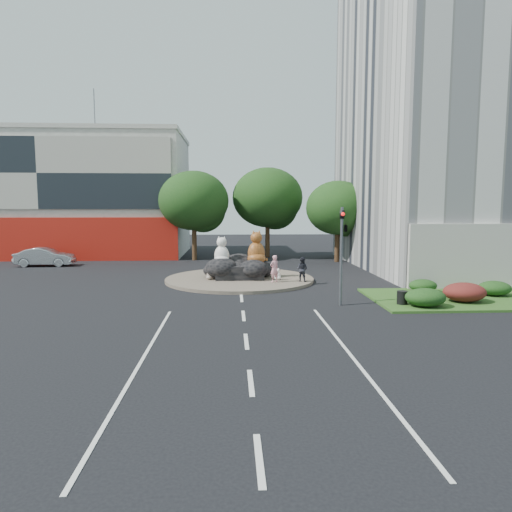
{
  "coord_description": "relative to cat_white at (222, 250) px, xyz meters",
  "views": [
    {
      "loc": [
        -0.53,
        -20.61,
        5.06
      ],
      "look_at": [
        0.96,
        7.08,
        2.0
      ],
      "focal_mm": 32.0,
      "sensor_mm": 36.0,
      "label": 1
    }
  ],
  "objects": [
    {
      "name": "ground",
      "position": [
        1.19,
        -9.9,
        -2.08
      ],
      "size": [
        120.0,
        120.0,
        0.0
      ],
      "primitive_type": "plane",
      "color": "black",
      "rests_on": "ground"
    },
    {
      "name": "roundabout_island",
      "position": [
        1.19,
        0.1,
        -1.98
      ],
      "size": [
        10.0,
        10.0,
        0.2
      ],
      "primitive_type": "cylinder",
      "color": "brown",
      "rests_on": "ground"
    },
    {
      "name": "rock_plinth",
      "position": [
        1.19,
        0.1,
        -1.43
      ],
      "size": [
        3.2,
        2.6,
        0.9
      ],
      "primitive_type": null,
      "color": "black",
      "rests_on": "roundabout_island"
    },
    {
      "name": "shophouse_block",
      "position": [
        -16.81,
        18.01,
        4.11
      ],
      "size": [
        25.2,
        12.3,
        17.4
      ],
      "color": "silver",
      "rests_on": "ground"
    },
    {
      "name": "office_tower",
      "position": [
        21.19,
        6.1,
        15.42
      ],
      "size": [
        20.0,
        20.0,
        35.0
      ],
      "primitive_type": "cube",
      "color": "silver",
      "rests_on": "ground"
    },
    {
      "name": "grass_verge",
      "position": [
        13.19,
        -6.9,
        -2.02
      ],
      "size": [
        10.0,
        6.0,
        0.12
      ],
      "primitive_type": "cube",
      "color": "#2A4A18",
      "rests_on": "ground"
    },
    {
      "name": "tree_left",
      "position": [
        -2.74,
        12.16,
        3.17
      ],
      "size": [
        6.46,
        6.46,
        8.27
      ],
      "color": "#382314",
      "rests_on": "ground"
    },
    {
      "name": "tree_mid",
      "position": [
        4.26,
        14.16,
        3.48
      ],
      "size": [
        6.84,
        6.84,
        8.76
      ],
      "color": "#382314",
      "rests_on": "ground"
    },
    {
      "name": "tree_right",
      "position": [
        10.26,
        10.16,
        2.55
      ],
      "size": [
        5.7,
        5.7,
        7.3
      ],
      "color": "#382314",
      "rests_on": "ground"
    },
    {
      "name": "hedge_near_green",
      "position": [
        10.19,
        -8.9,
        -1.51
      ],
      "size": [
        2.0,
        1.6,
        0.9
      ],
      "primitive_type": "ellipsoid",
      "color": "#113612",
      "rests_on": "grass_verge"
    },
    {
      "name": "hedge_red",
      "position": [
        12.69,
        -7.9,
        -1.46
      ],
      "size": [
        2.2,
        1.76,
        0.99
      ],
      "primitive_type": "ellipsoid",
      "color": "#511A15",
      "rests_on": "grass_verge"
    },
    {
      "name": "hedge_mid_green",
      "position": [
        15.19,
        -6.4,
        -1.55
      ],
      "size": [
        1.8,
        1.44,
        0.81
      ],
      "primitive_type": "ellipsoid",
      "color": "#113612",
      "rests_on": "grass_verge"
    },
    {
      "name": "hedge_back_green",
      "position": [
        11.69,
        -5.1,
        -1.6
      ],
      "size": [
        1.6,
        1.28,
        0.72
      ],
      "primitive_type": "ellipsoid",
      "color": "#113612",
      "rests_on": "grass_verge"
    },
    {
      "name": "traffic_light",
      "position": [
        6.29,
        -7.9,
        1.54
      ],
      "size": [
        0.44,
        1.24,
        5.0
      ],
      "color": "#595B60",
      "rests_on": "ground"
    },
    {
      "name": "street_lamp",
      "position": [
        14.01,
        -1.9,
        2.47
      ],
      "size": [
        2.34,
        0.22,
        8.06
      ],
      "color": "#595B60",
      "rests_on": "ground"
    },
    {
      "name": "cat_white",
      "position": [
        0.0,
        0.0,
        0.0
      ],
      "size": [
        1.46,
        1.37,
        1.96
      ],
      "primitive_type": null,
      "rotation": [
        0.0,
        0.0,
        -0.36
      ],
      "color": "silver",
      "rests_on": "rock_plinth"
    },
    {
      "name": "cat_tabby",
      "position": [
        2.34,
        0.23,
        0.18
      ],
      "size": [
        1.8,
        1.72,
        2.32
      ],
      "primitive_type": null,
      "rotation": [
        0.0,
        0.0,
        0.5
      ],
      "color": "#AF5D24",
      "rests_on": "rock_plinth"
    },
    {
      "name": "kitten_calico",
      "position": [
        -0.81,
        -0.53,
        -1.47
      ],
      "size": [
        0.63,
        0.6,
        0.81
      ],
      "primitive_type": null,
      "rotation": [
        0.0,
        0.0,
        -0.48
      ],
      "color": "beige",
      "rests_on": "roundabout_island"
    },
    {
      "name": "kitten_white",
      "position": [
        3.68,
        -0.93,
        -1.48
      ],
      "size": [
        0.54,
        0.49,
        0.79
      ],
      "primitive_type": null,
      "rotation": [
        0.0,
        0.0,
        0.17
      ],
      "color": "white",
      "rests_on": "roundabout_island"
    },
    {
      "name": "pedestrian_pink",
      "position": [
        3.38,
        -1.79,
        -1.01
      ],
      "size": [
        0.76,
        0.7,
        1.73
      ],
      "primitive_type": "imported",
      "rotation": [
        0.0,
        0.0,
        3.73
      ],
      "color": "pink",
      "rests_on": "roundabout_island"
    },
    {
      "name": "pedestrian_dark",
      "position": [
        5.19,
        -1.63,
        -1.09
      ],
      "size": [
        0.97,
        0.92,
        1.58
      ],
      "primitive_type": "imported",
      "rotation": [
        0.0,
        0.0,
        2.59
      ],
      "color": "#212129",
      "rests_on": "roundabout_island"
    },
    {
      "name": "parked_car",
      "position": [
        -15.03,
        8.46,
        -1.3
      ],
      "size": [
        4.77,
        1.8,
        1.56
      ],
      "primitive_type": "imported",
      "rotation": [
        0.0,
        0.0,
        1.6
      ],
      "color": "#ACB0B4",
      "rests_on": "ground"
    },
    {
      "name": "litter_bin",
      "position": [
        9.25,
        -8.32,
        -1.62
      ],
      "size": [
        0.63,
        0.63,
        0.67
      ],
      "primitive_type": "cylinder",
      "rotation": [
        0.0,
        0.0,
        -0.21
      ],
      "color": "black",
      "rests_on": "grass_verge"
    }
  ]
}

